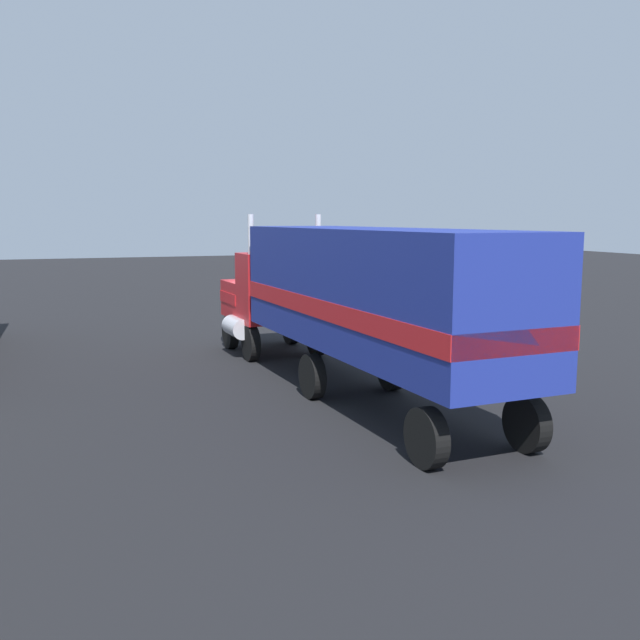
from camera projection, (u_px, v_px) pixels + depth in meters
name	position (u px, v px, depth m)	size (l,w,h in m)	color
ground_plane	(277.00, 353.00, 22.94)	(120.00, 120.00, 0.00)	black
lane_stripe_near	(365.00, 342.00, 24.79)	(4.40, 0.16, 0.01)	silver
lane_stripe_mid	(447.00, 347.00, 23.95)	(4.40, 0.16, 0.01)	silver
semi_truck	(351.00, 294.00, 17.31)	(14.29, 3.64, 4.50)	red
person_bystander	(492.00, 360.00, 17.38)	(0.34, 0.46, 1.63)	black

